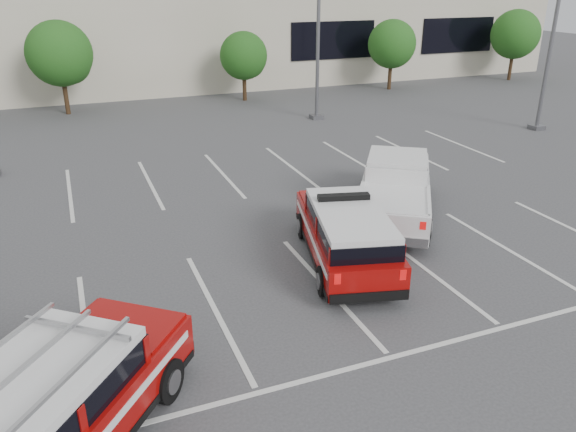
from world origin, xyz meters
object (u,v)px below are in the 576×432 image
at_px(tree_mid_left, 62,56).
at_px(fire_chief_suv, 346,238).
at_px(convention_building, 133,11).
at_px(tree_far_right, 516,36).
at_px(light_pole_right, 556,16).
at_px(ladder_suv, 52,420).
at_px(tree_mid_right, 245,57).
at_px(light_pole_mid, 319,13).
at_px(tree_right, 393,46).
at_px(white_pickup, 395,193).

relative_size(tree_mid_left, fire_chief_suv, 0.93).
distance_m(convention_building, tree_far_right, 26.83).
bearing_deg(light_pole_right, fire_chief_suv, -149.04).
height_order(fire_chief_suv, ladder_suv, ladder_suv).
distance_m(tree_mid_right, ladder_suv, 27.57).
bearing_deg(fire_chief_suv, light_pole_mid, 82.63).
bearing_deg(tree_mid_right, convention_building, 116.57).
distance_m(tree_mid_left, ladder_suv, 25.32).
distance_m(tree_mid_right, tree_far_right, 20.01).
height_order(convention_building, tree_far_right, convention_building).
distance_m(convention_building, fire_chief_suv, 31.15).
height_order(tree_mid_left, tree_right, tree_mid_left).
height_order(tree_mid_left, tree_far_right, same).
distance_m(tree_right, fire_chief_suv, 25.44).
xyz_separation_m(tree_right, light_pole_right, (0.91, -12.05, 2.41)).
distance_m(tree_right, light_pole_right, 12.32).
distance_m(tree_far_right, light_pole_right, 15.24).
relative_size(tree_mid_right, white_pickup, 0.68).
relative_size(light_pole_mid, light_pole_right, 1.00).
distance_m(tree_mid_left, tree_right, 20.00).
bearing_deg(tree_mid_right, light_pole_right, -47.83).
bearing_deg(light_pole_mid, ladder_suv, -124.09).
distance_m(tree_mid_right, white_pickup, 18.85).
relative_size(tree_right, fire_chief_suv, 0.85).
height_order(tree_right, fire_chief_suv, tree_right).
relative_size(convention_building, tree_far_right, 12.38).
bearing_deg(ladder_suv, convention_building, 119.25).
bearing_deg(convention_building, fire_chief_suv, -88.54).
xyz_separation_m(tree_mid_right, ladder_suv, (-11.05, -25.20, -1.72)).
height_order(tree_far_right, light_pole_mid, light_pole_mid).
distance_m(tree_mid_right, tree_right, 10.00).
height_order(convention_building, light_pole_right, convention_building).
bearing_deg(white_pickup, light_pole_right, 62.63).
bearing_deg(light_pole_right, light_pole_mid, 146.31).
distance_m(light_pole_mid, white_pickup, 13.81).
distance_m(convention_building, white_pickup, 29.05).
xyz_separation_m(tree_right, white_pickup, (-11.24, -18.72, -2.07)).
bearing_deg(white_pickup, tree_mid_right, 120.06).
bearing_deg(tree_right, tree_mid_left, 180.00).
bearing_deg(light_pole_right, tree_far_right, 52.96).
xyz_separation_m(tree_right, light_pole_mid, (-8.09, -6.05, 2.41)).
bearing_deg(white_pickup, tree_mid_left, 148.92).
height_order(convention_building, tree_mid_right, convention_building).
xyz_separation_m(tree_right, fire_chief_suv, (-14.12, -21.06, -2.07)).
bearing_deg(tree_far_right, tree_mid_left, 180.00).
relative_size(tree_far_right, fire_chief_suv, 0.93).
distance_m(tree_right, ladder_suv, 32.90).
xyz_separation_m(convention_building, fire_chief_suv, (0.79, -30.88, -4.01)).
bearing_deg(fire_chief_suv, tree_mid_left, 120.10).
distance_m(white_pickup, ladder_suv, 11.76).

